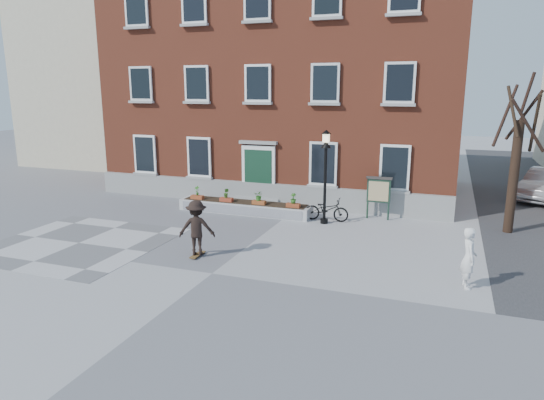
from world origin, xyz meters
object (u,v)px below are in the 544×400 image
at_px(bicycle, 327,209).
at_px(notice_board, 379,191).
at_px(skateboarder, 197,228).
at_px(lamp_post, 325,164).
at_px(bystander, 469,258).

bearing_deg(bicycle, notice_board, -64.51).
relative_size(notice_board, skateboarder, 0.96).
bearing_deg(bicycle, lamp_post, 179.58).
xyz_separation_m(bicycle, notice_board, (2.03, 1.03, 0.76)).
distance_m(bicycle, bystander, 7.87).
height_order(lamp_post, notice_board, lamp_post).
bearing_deg(bystander, bicycle, 33.35).
bearing_deg(lamp_post, notice_board, 35.78).
height_order(notice_board, skateboarder, skateboarder).
xyz_separation_m(bystander, skateboarder, (-8.51, -0.31, 0.12)).
relative_size(bicycle, lamp_post, 0.48).
distance_m(bicycle, lamp_post, 2.08).
bearing_deg(bicycle, bystander, -137.03).
xyz_separation_m(notice_board, skateboarder, (-5.04, -6.96, -0.26)).
xyz_separation_m(bystander, lamp_post, (-5.49, 5.19, 1.65)).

